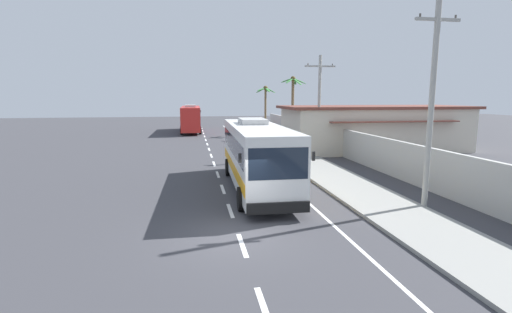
{
  "coord_description": "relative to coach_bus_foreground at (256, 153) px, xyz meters",
  "views": [
    {
      "loc": [
        -1.54,
        -12.52,
        4.85
      ],
      "look_at": [
        1.79,
        6.67,
        1.7
      ],
      "focal_mm": 26.12,
      "sensor_mm": 36.0,
      "label": 1
    }
  ],
  "objects": [
    {
      "name": "coach_bus_far_lane",
      "position": [
        -3.41,
        32.86,
        0.05
      ],
      "size": [
        2.92,
        11.81,
        3.73
      ],
      "color": "red",
      "rests_on": "ground"
    },
    {
      "name": "motorcycle_beside_bus",
      "position": [
        2.19,
        8.39,
        -1.24
      ],
      "size": [
        0.56,
        1.96,
        1.6
      ],
      "color": "black",
      "rests_on": "ground"
    },
    {
      "name": "palm_second",
      "position": [
        8.17,
        22.46,
        2.93
      ],
      "size": [
        2.87,
        2.85,
        7.12
      ],
      "color": "brown",
      "rests_on": "ground"
    },
    {
      "name": "palm_nearest",
      "position": [
        5.84,
        26.85,
        2.6
      ],
      "size": [
        2.63,
        2.73,
        6.16
      ],
      "color": "brown",
      "rests_on": "ground"
    },
    {
      "name": "boundary_wall",
      "position": [
        8.8,
        7.3,
        -0.77
      ],
      "size": [
        0.24,
        60.0,
        2.24
      ],
      "primitive_type": "cube",
      "color": "#B2B2AD",
      "rests_on": "ground"
    },
    {
      "name": "pedestrian_near_kerb",
      "position": [
        5.61,
        11.91,
        -0.88
      ],
      "size": [
        0.36,
        0.36,
        1.66
      ],
      "rotation": [
        0.0,
        0.0,
        5.64
      ],
      "color": "#75388E",
      "rests_on": "sidewalk_kerb"
    },
    {
      "name": "coach_bus_foreground",
      "position": [
        0.0,
        0.0,
        0.0
      ],
      "size": [
        3.1,
        11.39,
        3.63
      ],
      "color": "white",
      "rests_on": "ground"
    },
    {
      "name": "utility_pole_mid",
      "position": [
        6.71,
        9.32,
        2.37
      ],
      "size": [
        2.49,
        0.24,
        8.04
      ],
      "color": "#9E9E99",
      "rests_on": "ground"
    },
    {
      "name": "roadside_building",
      "position": [
        12.98,
        12.14,
        0.13
      ],
      "size": [
        16.74,
        7.35,
        4.01
      ],
      "color": "beige",
      "rests_on": "ground"
    },
    {
      "name": "sidewalk_kerb",
      "position": [
        5.0,
        3.3,
        -1.82
      ],
      "size": [
        3.2,
        90.0,
        0.14
      ],
      "primitive_type": "cube",
      "color": "gray",
      "rests_on": "ground"
    },
    {
      "name": "lane_markings",
      "position": [
        0.47,
        8.02,
        -1.88
      ],
      "size": [
        3.83,
        71.0,
        0.01
      ],
      "color": "white",
      "rests_on": "ground"
    },
    {
      "name": "utility_pole_nearest",
      "position": [
        6.61,
        -4.95,
        3.19
      ],
      "size": [
        1.99,
        0.24,
        9.85
      ],
      "color": "#9E9E99",
      "rests_on": "ground"
    },
    {
      "name": "ground_plane",
      "position": [
        -1.8,
        -6.7,
        -1.89
      ],
      "size": [
        160.0,
        160.0,
        0.0
      ],
      "primitive_type": "plane",
      "color": "#3A3A3F"
    }
  ]
}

